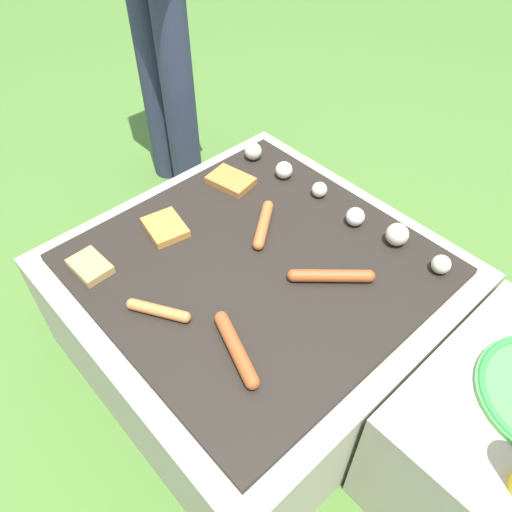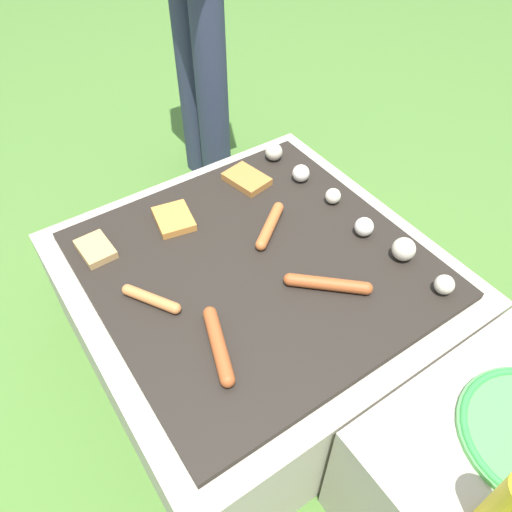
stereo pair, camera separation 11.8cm
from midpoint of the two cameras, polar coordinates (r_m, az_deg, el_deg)
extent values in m
plane|color=#47702D|center=(1.48, -2.31, -10.45)|extent=(14.00, 14.00, 0.00)
cube|color=#A89E8C|center=(1.34, -2.53, -6.39)|extent=(0.85, 0.85, 0.35)
cube|color=black|center=(1.20, -2.81, -1.10)|extent=(0.74, 0.74, 0.02)
cube|color=#A89E8C|center=(1.24, 24.03, -19.78)|extent=(0.41, 0.51, 0.36)
cylinder|color=#2D334C|center=(1.92, -13.18, 18.64)|extent=(0.11, 0.11, 0.76)
cylinder|color=#2D334C|center=(1.82, -10.76, 17.35)|extent=(0.11, 0.11, 0.76)
cylinder|color=#B7602D|center=(1.27, -1.82, 3.50)|extent=(0.11, 0.13, 0.03)
sphere|color=#B7602D|center=(1.21, -2.51, 1.18)|extent=(0.03, 0.03, 0.03)
sphere|color=#B7602D|center=(1.32, -1.17, 5.63)|extent=(0.03, 0.03, 0.03)
cylinder|color=#A34C23|center=(1.15, 5.70, -2.43)|extent=(0.14, 0.15, 0.03)
sphere|color=#A34C23|center=(1.14, 1.37, -2.40)|extent=(0.03, 0.03, 0.03)
sphere|color=#A34C23|center=(1.16, 9.97, -2.44)|extent=(0.03, 0.03, 0.03)
cylinder|color=#C6753D|center=(1.12, -14.12, -6.24)|extent=(0.12, 0.09, 0.03)
sphere|color=#C6753D|center=(1.14, -16.90, -5.44)|extent=(0.03, 0.03, 0.03)
sphere|color=#C6753D|center=(1.09, -11.19, -7.06)|extent=(0.03, 0.03, 0.03)
cylinder|color=#A34C23|center=(1.03, -5.65, -10.67)|extent=(0.17, 0.08, 0.03)
sphere|color=#A34C23|center=(1.08, -7.16, -7.25)|extent=(0.03, 0.03, 0.03)
sphere|color=#A34C23|center=(0.99, -3.96, -14.39)|extent=(0.03, 0.03, 0.03)
cube|color=#D18438|center=(1.30, -12.92, 3.08)|extent=(0.13, 0.11, 0.02)
cube|color=#B27033|center=(1.42, -5.31, 8.48)|extent=(0.14, 0.11, 0.02)
cube|color=tan|center=(1.25, -21.03, -1.24)|extent=(0.10, 0.08, 0.02)
sphere|color=beige|center=(1.50, -2.63, 11.78)|extent=(0.05, 0.05, 0.05)
sphere|color=silver|center=(1.43, 0.82, 9.70)|extent=(0.05, 0.05, 0.05)
sphere|color=beige|center=(1.37, 4.81, 7.46)|extent=(0.04, 0.04, 0.04)
sphere|color=silver|center=(1.29, 8.73, 4.35)|extent=(0.05, 0.05, 0.05)
sphere|color=beige|center=(1.25, 13.28, 2.28)|extent=(0.06, 0.06, 0.06)
sphere|color=beige|center=(1.21, 17.85, -1.06)|extent=(0.05, 0.05, 0.05)
camera|label=1|loc=(0.06, -92.87, -2.99)|focal=35.00mm
camera|label=2|loc=(0.06, 87.13, 2.99)|focal=35.00mm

